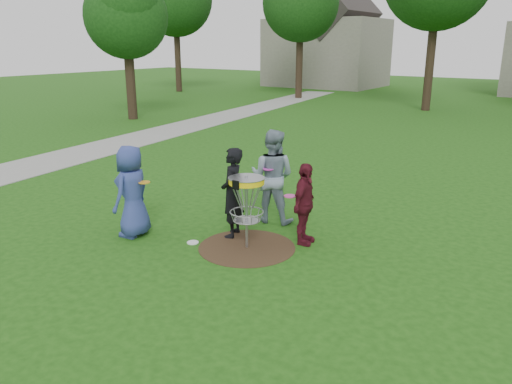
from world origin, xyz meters
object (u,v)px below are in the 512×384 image
Objects in this scene: player_grey at (272,176)px; player_blue at (132,191)px; player_maroon at (304,204)px; player_black at (232,193)px; disc_golf_basket at (247,195)px.

player_blue is at bearing 38.61° from player_grey.
player_blue is 1.16× the size of player_maroon.
player_grey is at bearing 48.61° from player_maroon.
player_grey is at bearing 150.79° from player_black.
disc_golf_basket is at bearing 92.54° from player_grey.
player_grey reaches higher than player_blue.
player_black is at bearing 114.01° from player_blue.
player_blue is at bearing 107.24° from player_maroon.
player_black reaches higher than player_maroon.
disc_golf_basket is (0.40, -1.49, 0.04)m from player_grey.
player_blue is 1.30× the size of disc_golf_basket.
disc_golf_basket is (2.19, 0.73, 0.12)m from player_blue.
player_blue reaches higher than player_maroon.
player_maroon is (1.16, -0.71, -0.21)m from player_grey.
player_black is at bearing 68.79° from player_grey.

